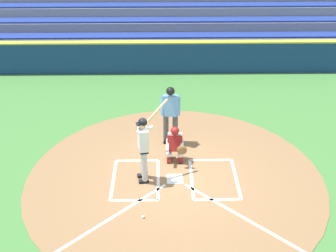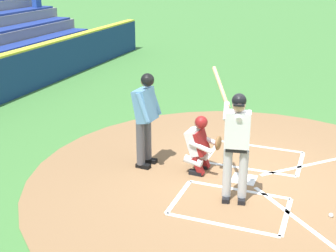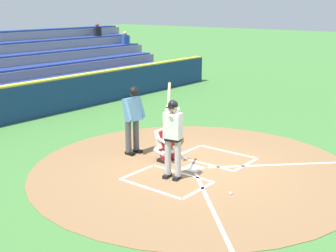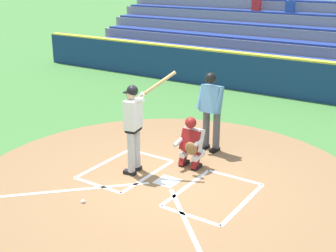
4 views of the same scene
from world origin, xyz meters
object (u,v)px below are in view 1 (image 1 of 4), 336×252
batter (144,145)px  plate_umpire (170,111)px  catcher (175,144)px  baseball (143,217)px

batter → plate_umpire: size_ratio=1.14×
batter → catcher: batter is taller
batter → baseball: batter is taller
plate_umpire → baseball: (0.72, 3.49, -1.04)m
plate_umpire → batter: bearing=69.1°
catcher → plate_umpire: 1.17m
batter → baseball: size_ratio=28.76×
plate_umpire → baseball: bearing=78.4°
batter → baseball: (-0.01, 1.57, -1.06)m
catcher → baseball: bearing=71.1°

